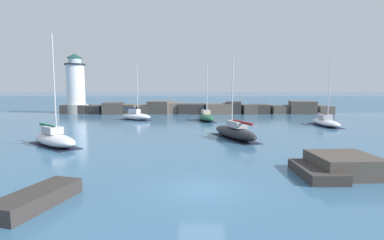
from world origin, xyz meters
name	(u,v)px	position (x,y,z in m)	size (l,w,h in m)	color
ground_plane	(202,189)	(0.00, 0.00, 0.00)	(600.00, 600.00, 0.00)	#3D6B8E
open_sea_beyond	(194,100)	(0.00, 105.87, 0.00)	(400.00, 116.00, 0.01)	#2D5B7F
breakwater_jetty	(199,108)	(0.74, 45.96, 1.00)	(55.10, 6.75, 2.48)	#383330
lighthouse	(76,88)	(-24.25, 46.18, 5.15)	(4.84, 4.84, 12.08)	gray
foreground_rocks	(293,171)	(5.27, 1.64, 0.50)	(19.36, 9.02, 1.22)	#383330
sailboat_moored_0	(136,116)	(-9.68, 33.26, 0.67)	(5.85, 4.28, 9.20)	white
sailboat_moored_1	(235,132)	(3.92, 15.52, 0.69)	(4.68, 8.17, 8.16)	black
sailboat_moored_2	(326,122)	(17.96, 25.89, 0.56)	(2.27, 7.02, 8.89)	white
sailboat_moored_3	(207,117)	(1.73, 31.78, 0.65)	(3.07, 6.25, 8.78)	#195138
sailboat_moored_4	(55,139)	(-13.04, 11.67, 0.66)	(6.55, 6.23, 9.92)	silver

